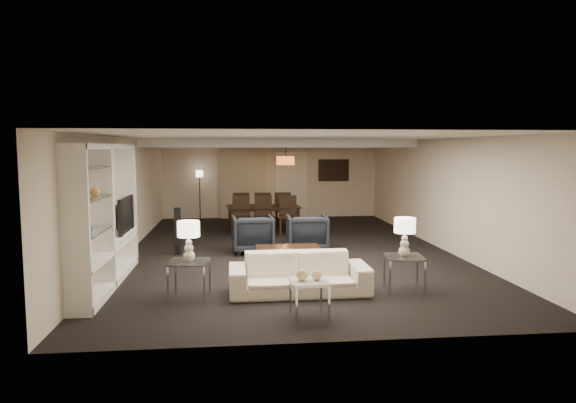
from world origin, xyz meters
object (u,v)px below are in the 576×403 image
at_px(floor_lamp, 200,195).
at_px(sofa, 299,274).
at_px(floor_speaker, 178,231).
at_px(chair_nm, 265,216).
at_px(marble_table, 309,298).
at_px(chair_nr, 288,216).
at_px(side_table_left, 190,279).
at_px(vase_blue, 88,228).
at_px(dining_table, 263,219).
at_px(television, 120,215).
at_px(chair_fr, 283,210).
at_px(armchair_left, 253,234).
at_px(table_lamp_left, 189,241).
at_px(chair_nl, 242,216).
at_px(coffee_table, 288,258).
at_px(side_table_right, 404,273).
at_px(vase_amber, 95,190).
at_px(chair_fl, 241,210).
at_px(armchair_right, 307,233).
at_px(pendant_light, 286,161).
at_px(chair_fm, 262,210).
at_px(table_lamp_right, 405,237).

bearing_deg(floor_lamp, sofa, -76.44).
distance_m(floor_speaker, chair_nm, 3.00).
relative_size(marble_table, chair_nr, 0.48).
height_order(side_table_left, vase_blue, vase_blue).
bearing_deg(side_table_left, floor_lamp, 92.55).
bearing_deg(floor_speaker, chair_nm, 59.43).
distance_m(dining_table, chair_nm, 0.67).
xyz_separation_m(television, chair_fr, (3.49, 5.01, -0.56)).
xyz_separation_m(armchair_left, table_lamp_left, (-1.10, -3.30, 0.46)).
distance_m(vase_blue, chair_nl, 6.16).
xyz_separation_m(side_table_left, vase_blue, (-1.42, -0.24, 0.86)).
relative_size(sofa, side_table_left, 3.64).
bearing_deg(coffee_table, chair_nr, 84.10).
bearing_deg(floor_lamp, chair_nm, -59.57).
distance_m(side_table_right, vase_amber, 5.01).
bearing_deg(chair_fl, television, 65.27).
height_order(television, chair_nm, television).
bearing_deg(coffee_table, side_table_right, -43.26).
bearing_deg(armchair_right, sofa, 81.36).
relative_size(chair_nl, floor_lamp, 0.66).
bearing_deg(floor_speaker, side_table_right, -27.85).
relative_size(chair_nr, chair_fl, 1.00).
xyz_separation_m(vase_blue, chair_nr, (3.52, 5.68, -0.62)).
bearing_deg(pendant_light, floor_lamp, 146.58).
xyz_separation_m(pendant_light, sofa, (-0.49, -6.94, -1.60)).
distance_m(vase_amber, chair_fl, 6.99).
height_order(table_lamp_left, marble_table, table_lamp_left).
height_order(coffee_table, armchair_left, armchair_left).
distance_m(armchair_left, chair_fr, 3.58).
bearing_deg(chair_fm, sofa, 89.42).
distance_m(pendant_light, chair_fm, 1.58).
height_order(marble_table, chair_nm, chair_nm).
bearing_deg(armchair_right, television, 24.70).
height_order(pendant_light, table_lamp_left, pendant_light).
distance_m(vase_amber, chair_fr, 7.47).
bearing_deg(floor_speaker, dining_table, 66.57).
relative_size(pendant_light, sofa, 0.24).
height_order(coffee_table, chair_fr, chair_fr).
relative_size(sofa, coffee_table, 1.82).
distance_m(table_lamp_right, floor_lamp, 9.44).
relative_size(armchair_right, marble_table, 1.79).
bearing_deg(chair_nr, chair_nm, -172.90).
bearing_deg(side_table_left, chair_nr, 68.92).
bearing_deg(vase_amber, vase_blue, -90.00).
height_order(pendant_light, chair_nm, pendant_light).
distance_m(armchair_right, side_table_right, 3.48).
distance_m(table_lamp_left, chair_fl, 6.81).
height_order(chair_nr, chair_fl, same).
xyz_separation_m(marble_table, floor_speaker, (-2.21, 4.32, 0.26)).
distance_m(marble_table, vase_blue, 3.36).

